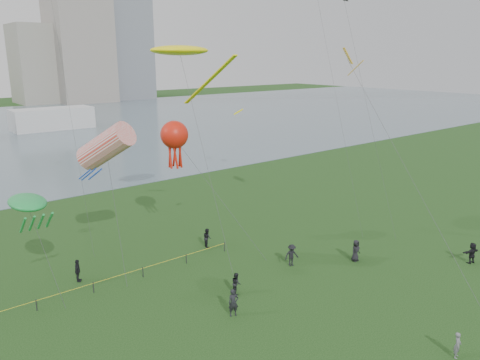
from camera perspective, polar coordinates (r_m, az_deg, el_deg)
ground_plane at (r=30.97m, az=12.32°, el=-18.30°), size 400.00×400.00×0.00m
building_mid at (r=189.88m, az=-18.92°, el=14.74°), size 20.00×20.00×38.00m
building_low at (r=191.19m, az=-23.46°, el=12.82°), size 16.00×18.00×28.00m
pavilion_right at (r=119.79m, az=-21.88°, el=6.94°), size 18.00×7.00×5.00m
fence at (r=35.20m, az=-26.99°, el=-14.33°), size 24.07×0.07×1.05m
kite_flyer at (r=30.96m, az=24.99°, el=-17.77°), size 0.66×0.54×1.57m
spectator_a at (r=34.80m, az=-0.46°, el=-12.45°), size 0.86×0.95×1.61m
spectator_b at (r=39.17m, az=6.31°, el=-9.09°), size 1.36×1.04×1.87m
spectator_c at (r=38.47m, az=-19.18°, el=-10.40°), size 0.92×1.12×1.79m
spectator_d at (r=41.00m, az=13.92°, el=-8.34°), size 0.94×0.65×1.85m
spectator_e at (r=43.93m, az=26.43°, el=-7.97°), size 1.75×0.94×1.80m
spectator_f at (r=32.04m, az=-0.81°, el=-14.74°), size 0.81×0.67×1.89m
spectator_g at (r=42.76m, az=-4.02°, el=-7.02°), size 0.86×0.99×1.73m
kite_stingray at (r=41.56m, az=-7.27°, el=15.33°), size 5.46×10.64×17.69m
kite_windsock at (r=36.08m, az=-16.01°, el=3.94°), size 4.35×5.28×12.29m
kite_creature at (r=34.28m, az=-24.48°, el=-2.53°), size 2.29×4.55×7.75m
kite_octopus at (r=40.62m, az=-8.00°, el=5.41°), size 5.42×8.56×11.47m
kite_delta at (r=41.68m, az=13.66°, el=13.30°), size 5.53×17.31×17.50m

